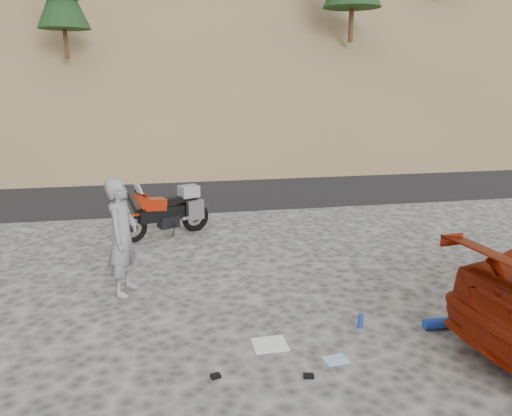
{
  "coord_description": "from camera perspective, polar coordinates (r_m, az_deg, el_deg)",
  "views": [
    {
      "loc": [
        -0.58,
        -7.31,
        3.49
      ],
      "look_at": [
        1.21,
        2.05,
        1.0
      ],
      "focal_mm": 35.0,
      "sensor_mm": 36.0,
      "label": 1
    }
  ],
  "objects": [
    {
      "name": "gear_glove_b",
      "position": [
        6.34,
        -4.65,
        -18.59
      ],
      "size": [
        0.14,
        0.11,
        0.04
      ],
      "primitive_type": "cube",
      "rotation": [
        0.0,
        0.0,
        0.22
      ],
      "color": "black",
      "rests_on": "ground"
    },
    {
      "name": "gear_blue_mat",
      "position": [
        7.79,
        20.05,
        -12.28
      ],
      "size": [
        0.41,
        0.18,
        0.16
      ],
      "primitive_type": "cylinder",
      "rotation": [
        0.0,
        1.57,
        -0.05
      ],
      "color": "#193799",
      "rests_on": "ground"
    },
    {
      "name": "man",
      "position": [
        8.78,
        -14.57,
        -9.29
      ],
      "size": [
        0.66,
        0.82,
        1.95
      ],
      "primitive_type": "imported",
      "rotation": [
        0.0,
        0.0,
        1.25
      ],
      "color": "gray",
      "rests_on": "ground"
    },
    {
      "name": "gear_blue_cloth",
      "position": [
        6.73,
        9.09,
        -16.75
      ],
      "size": [
        0.33,
        0.26,
        0.01
      ],
      "primitive_type": "cube",
      "rotation": [
        0.0,
        0.0,
        0.14
      ],
      "color": "#8EBEDC",
      "rests_on": "ground"
    },
    {
      "name": "gear_white_cloth",
      "position": [
        6.98,
        1.6,
        -15.31
      ],
      "size": [
        0.46,
        0.41,
        0.02
      ],
      "primitive_type": "cube",
      "rotation": [
        0.0,
        0.0,
        0.01
      ],
      "color": "white",
      "rests_on": "ground"
    },
    {
      "name": "gear_glove_a",
      "position": [
        6.36,
        6.03,
        -18.54
      ],
      "size": [
        0.14,
        0.12,
        0.04
      ],
      "primitive_type": "cube",
      "rotation": [
        0.0,
        0.0,
        -0.22
      ],
      "color": "black",
      "rests_on": "ground"
    },
    {
      "name": "gear_bottle",
      "position": [
        7.51,
        11.86,
        -12.5
      ],
      "size": [
        0.08,
        0.08,
        0.21
      ],
      "primitive_type": "cylinder",
      "rotation": [
        0.0,
        0.0,
        -0.09
      ],
      "color": "#193799",
      "rests_on": "ground"
    },
    {
      "name": "road",
      "position": [
        16.69,
        -8.62,
        2.41
      ],
      "size": [
        120.0,
        7.0,
        0.05
      ],
      "primitive_type": "cube",
      "color": "black",
      "rests_on": "ground"
    },
    {
      "name": "ground",
      "position": [
        8.12,
        -5.81,
        -10.9
      ],
      "size": [
        140.0,
        140.0,
        0.0
      ],
      "primitive_type": "plane",
      "color": "#3D3A38",
      "rests_on": "ground"
    },
    {
      "name": "motorcycle",
      "position": [
        11.43,
        -9.87,
        -0.42
      ],
      "size": [
        2.06,
        1.15,
        1.31
      ],
      "rotation": [
        0.0,
        0.0,
        0.43
      ],
      "color": "black",
      "rests_on": "ground"
    }
  ]
}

